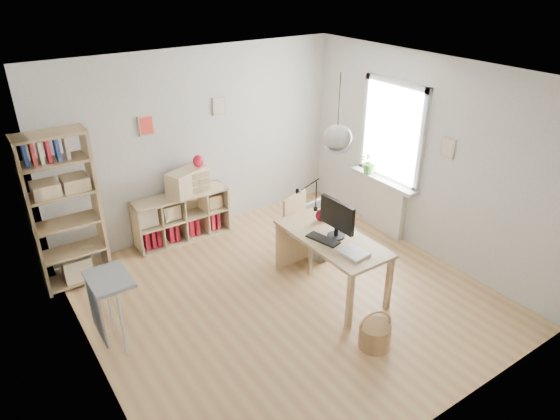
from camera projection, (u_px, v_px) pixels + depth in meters
ground at (287, 297)px, 6.16m from camera, size 4.50×4.50×0.00m
room_shell at (337, 137)px, 5.42m from camera, size 4.50×4.50×4.50m
window_unit at (393, 132)px, 7.02m from camera, size 0.07×1.16×1.46m
radiator at (383, 206)px, 7.52m from camera, size 0.10×0.80×0.80m
windowsill at (384, 180)px, 7.30m from camera, size 0.22×1.20×0.06m
desk at (332, 243)px, 6.03m from camera, size 0.70×1.50×0.75m
cube_shelf at (180, 220)px, 7.33m from camera, size 1.40×0.38×0.72m
tall_bookshelf at (63, 206)px, 5.98m from camera, size 0.80×0.38×2.00m
side_table at (105, 294)px, 5.10m from camera, size 0.40×0.55×0.85m
chair at (303, 226)px, 6.65m from camera, size 0.59×0.59×0.96m
wicker_basket at (375, 335)px, 5.32m from camera, size 0.34×0.34×0.47m
storage_chest at (322, 235)px, 7.10m from camera, size 0.68×0.76×0.66m
monitor at (337, 217)px, 5.87m from camera, size 0.22×0.54×0.47m
keyboard at (323, 239)px, 5.91m from camera, size 0.25×0.44×0.02m
task_lamp at (306, 195)px, 6.34m from camera, size 0.42×0.15×0.44m
yarn_ball at (321, 215)px, 6.32m from camera, size 0.15×0.15×0.15m
paper_tray at (353, 253)px, 5.64m from camera, size 0.29×0.34×0.03m
drawer_chest at (187, 181)px, 7.10m from camera, size 0.69×0.50×0.36m
red_vase at (198, 161)px, 7.08m from camera, size 0.15×0.15×0.18m
potted_plant at (370, 162)px, 7.41m from camera, size 0.39×0.36×0.35m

